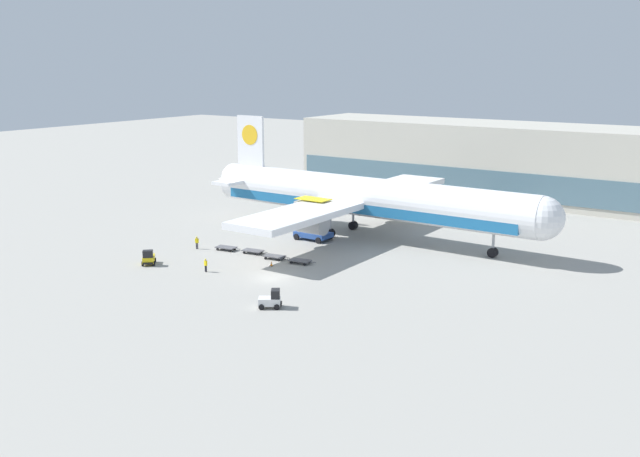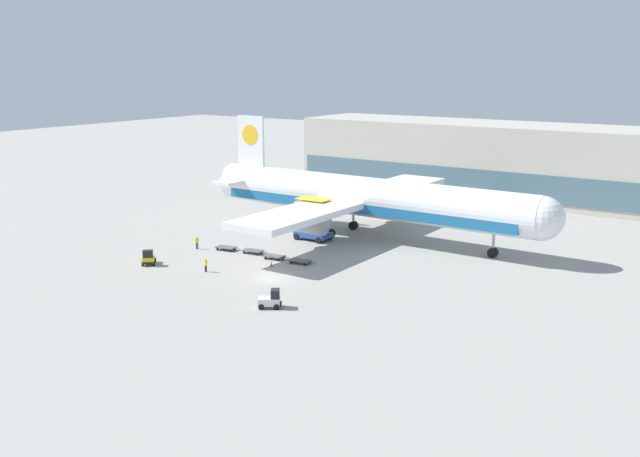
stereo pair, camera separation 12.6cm
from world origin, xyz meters
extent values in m
plane|color=#9E9B93|center=(0.00, 0.00, 0.00)|extent=(400.00, 400.00, 0.00)
cube|color=#BCB7A8|center=(8.34, 67.41, 7.00)|extent=(90.00, 18.00, 14.00)
cube|color=slate|center=(8.34, 58.31, 3.85)|extent=(88.20, 0.20, 4.90)
cylinder|color=white|center=(-1.23, 24.25, 6.10)|extent=(52.06, 6.36, 5.80)
cube|color=#1E669E|center=(-1.23, 24.25, 4.79)|extent=(47.90, 6.20, 1.45)
sphere|color=white|center=(24.77, 23.97, 6.10)|extent=(5.68, 5.68, 5.68)
cone|color=white|center=(-27.23, 24.53, 6.10)|extent=(6.44, 5.58, 5.51)
cube|color=white|center=(-23.07, 24.48, 13.00)|extent=(5.20, 0.50, 8.00)
cylinder|color=yellow|center=(-23.07, 24.48, 13.96)|extent=(3.21, 0.58, 3.20)
cube|color=white|center=(-24.11, 24.49, 6.68)|extent=(3.74, 13.04, 0.50)
cube|color=white|center=(-3.83, 24.27, 5.38)|extent=(8.52, 48.08, 0.90)
cylinder|color=#9EA0A5|center=(-3.94, 14.19, 3.58)|extent=(4.23, 2.85, 2.80)
cylinder|color=#9EA0A5|center=(-3.72, 34.35, 3.58)|extent=(4.23, 2.85, 2.80)
cylinder|color=#9EA0A5|center=(18.53, 24.03, 2.65)|extent=(0.36, 0.36, 4.00)
cylinder|color=black|center=(18.53, 24.03, 0.65)|extent=(1.31, 0.91, 1.30)
cylinder|color=#9EA0A5|center=(-5.42, 21.09, 2.65)|extent=(0.36, 0.36, 4.00)
cylinder|color=black|center=(-5.42, 21.09, 0.65)|extent=(1.31, 0.91, 1.30)
cylinder|color=#9EA0A5|center=(-5.35, 27.49, 2.65)|extent=(0.36, 0.36, 4.00)
cylinder|color=black|center=(-5.35, 27.49, 0.65)|extent=(1.31, 0.91, 1.30)
cube|color=#284C99|center=(-6.79, 18.67, 0.80)|extent=(5.23, 3.06, 0.70)
cube|color=#B2B2B7|center=(-6.79, 18.67, 5.51)|extent=(4.97, 2.90, 0.30)
cube|color=yellow|center=(-6.79, 18.67, 6.06)|extent=(4.97, 2.90, 0.08)
cube|color=#284C99|center=(-6.79, 18.67, 3.33)|extent=(4.28, 0.21, 4.47)
cube|color=#284C99|center=(-6.79, 18.67, 3.33)|extent=(4.28, 0.21, 4.47)
cylinder|color=black|center=(-4.82, 20.15, 0.45)|extent=(0.90, 0.37, 0.90)
cylinder|color=black|center=(-4.86, 17.15, 0.45)|extent=(0.90, 0.37, 0.90)
cylinder|color=black|center=(-8.72, 20.19, 0.45)|extent=(0.90, 0.37, 0.90)
cylinder|color=black|center=(-8.76, 17.19, 0.45)|extent=(0.90, 0.37, 0.90)
cube|color=yellow|center=(-16.92, -3.95, 0.70)|extent=(2.58, 2.65, 0.80)
cube|color=black|center=(-16.48, -4.44, 1.55)|extent=(1.52, 1.50, 0.90)
cube|color=black|center=(-16.10, -4.87, 0.42)|extent=(1.05, 0.96, 0.24)
cylinder|color=black|center=(-15.86, -4.09, 0.30)|extent=(0.58, 0.61, 0.60)
cylinder|color=black|center=(-16.90, -5.02, 0.30)|extent=(0.58, 0.61, 0.60)
cylinder|color=black|center=(-16.93, -2.89, 0.30)|extent=(0.58, 0.61, 0.60)
cylinder|color=black|center=(-17.97, -3.82, 0.30)|extent=(0.58, 0.61, 0.60)
cube|color=silver|center=(6.26, -8.45, 0.70)|extent=(2.69, 2.46, 0.80)
cube|color=black|center=(6.80, -8.09, 1.55)|extent=(1.45, 1.53, 0.90)
cube|color=black|center=(7.28, -7.76, 0.42)|extent=(0.85, 1.13, 0.24)
cylinder|color=black|center=(6.53, -7.42, 0.30)|extent=(0.63, 0.54, 0.60)
cylinder|color=black|center=(7.32, -8.57, 0.30)|extent=(0.63, 0.54, 0.60)
cylinder|color=black|center=(5.20, -8.34, 0.30)|extent=(0.63, 0.54, 0.60)
cylinder|color=black|center=(6.00, -9.49, 0.30)|extent=(0.63, 0.54, 0.60)
cube|color=#56565B|center=(-13.34, 6.90, 0.42)|extent=(2.98, 1.86, 0.12)
cube|color=#56565B|center=(-11.51, 7.15, 0.42)|extent=(0.90, 0.20, 0.08)
cylinder|color=black|center=(-12.45, 7.66, 0.18)|extent=(0.38, 0.19, 0.36)
cylinder|color=black|center=(-12.28, 6.40, 0.18)|extent=(0.38, 0.19, 0.36)
cylinder|color=black|center=(-14.40, 7.39, 0.18)|extent=(0.38, 0.19, 0.36)
cylinder|color=black|center=(-14.22, 6.13, 0.18)|extent=(0.38, 0.19, 0.36)
cube|color=#56565B|center=(-9.14, 7.60, 0.42)|extent=(2.98, 1.86, 0.12)
cube|color=#56565B|center=(-7.30, 7.85, 0.42)|extent=(0.90, 0.20, 0.08)
cylinder|color=black|center=(-8.25, 8.36, 0.18)|extent=(0.38, 0.19, 0.36)
cylinder|color=black|center=(-8.08, 7.10, 0.18)|extent=(0.38, 0.19, 0.36)
cylinder|color=black|center=(-10.19, 8.10, 0.18)|extent=(0.38, 0.19, 0.36)
cylinder|color=black|center=(-10.02, 6.84, 0.18)|extent=(0.38, 0.19, 0.36)
cube|color=#56565B|center=(-4.97, 6.98, 0.42)|extent=(2.98, 1.86, 0.12)
cube|color=#56565B|center=(-3.14, 7.23, 0.42)|extent=(0.90, 0.20, 0.08)
cylinder|color=black|center=(-4.09, 7.74, 0.18)|extent=(0.38, 0.19, 0.36)
cylinder|color=black|center=(-3.92, 6.48, 0.18)|extent=(0.38, 0.19, 0.36)
cylinder|color=black|center=(-6.03, 7.48, 0.18)|extent=(0.38, 0.19, 0.36)
cylinder|color=black|center=(-5.86, 6.22, 0.18)|extent=(0.38, 0.19, 0.36)
cube|color=#56565B|center=(-0.96, 7.19, 0.42)|extent=(2.98, 1.86, 0.12)
cube|color=#56565B|center=(0.88, 7.44, 0.42)|extent=(0.90, 0.20, 0.08)
cylinder|color=black|center=(-0.07, 7.96, 0.18)|extent=(0.38, 0.19, 0.36)
cylinder|color=black|center=(0.10, 6.69, 0.18)|extent=(0.38, 0.19, 0.36)
cylinder|color=black|center=(-2.01, 7.69, 0.18)|extent=(0.38, 0.19, 0.36)
cylinder|color=black|center=(-1.84, 6.43, 0.18)|extent=(0.38, 0.19, 0.36)
cylinder|color=black|center=(-17.24, 5.13, 0.43)|extent=(0.14, 0.14, 0.85)
cylinder|color=black|center=(-17.05, 5.19, 0.43)|extent=(0.14, 0.14, 0.85)
cube|color=yellow|center=(-17.15, 5.16, 1.17)|extent=(0.41, 0.31, 0.64)
cylinder|color=yellow|center=(-17.38, 5.10, 1.21)|extent=(0.09, 0.09, 0.58)
cylinder|color=yellow|center=(-16.91, 5.23, 1.21)|extent=(0.09, 0.09, 0.58)
sphere|color=#846047|center=(-17.15, 5.16, 1.61)|extent=(0.23, 0.23, 0.23)
sphere|color=yellow|center=(-17.15, 5.16, 1.67)|extent=(0.22, 0.22, 0.22)
cylinder|color=black|center=(-8.53, -2.41, 0.41)|extent=(0.14, 0.14, 0.82)
cylinder|color=black|center=(-8.33, -2.44, 0.41)|extent=(0.14, 0.14, 0.82)
cube|color=yellow|center=(-8.43, -2.42, 1.12)|extent=(0.38, 0.26, 0.61)
cylinder|color=yellow|center=(-8.67, -2.39, 1.15)|extent=(0.09, 0.09, 0.55)
cylinder|color=yellow|center=(-8.20, -2.45, 1.15)|extent=(0.09, 0.09, 0.55)
sphere|color=tan|center=(-8.43, -2.42, 1.54)|extent=(0.22, 0.22, 0.22)
sphere|color=yellow|center=(-8.43, -2.42, 1.60)|extent=(0.21, 0.21, 0.21)
cube|color=black|center=(-3.33, 4.22, 0.02)|extent=(0.40, 0.40, 0.04)
cone|color=orange|center=(-3.33, 4.22, 0.34)|extent=(0.32, 0.32, 0.60)
cylinder|color=white|center=(-3.33, 4.22, 0.37)|extent=(0.19, 0.19, 0.08)
camera|label=1|loc=(50.72, -64.69, 25.26)|focal=40.00mm
camera|label=2|loc=(50.82, -64.62, 25.26)|focal=40.00mm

